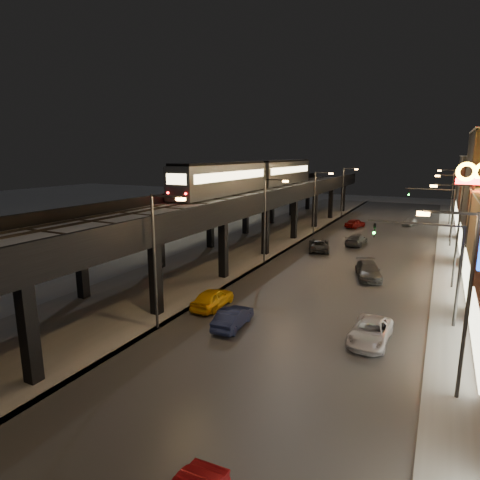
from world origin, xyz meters
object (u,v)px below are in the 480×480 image
at_px(car_near_white, 233,318).
at_px(car_onc_white, 368,271).
at_px(car_mid_dark, 356,240).
at_px(car_onc_red, 410,222).
at_px(car_taxi, 213,299).
at_px(car_mid_silver, 319,245).
at_px(car_far_white, 355,223).
at_px(car_onc_dark, 370,333).
at_px(subway_train, 257,175).

distance_m(car_near_white, car_onc_white, 16.55).
relative_size(car_mid_dark, car_onc_white, 0.97).
bearing_deg(car_near_white, car_onc_red, -102.69).
bearing_deg(car_taxi, car_mid_silver, -96.44).
relative_size(car_far_white, car_onc_dark, 0.89).
xyz_separation_m(car_onc_dark, car_onc_white, (-2.31, 13.45, 0.07)).
xyz_separation_m(car_near_white, car_mid_dark, (2.53, 29.10, 0.03)).
relative_size(car_taxi, car_onc_red, 1.17).
relative_size(car_mid_dark, car_far_white, 1.15).
bearing_deg(car_mid_dark, car_mid_silver, 59.44).
height_order(car_mid_silver, car_mid_dark, car_mid_silver).
relative_size(car_onc_dark, car_onc_red, 1.28).
relative_size(car_mid_silver, car_onc_white, 1.03).
bearing_deg(car_onc_white, car_near_white, -129.03).
distance_m(car_mid_silver, car_onc_dark, 24.05).
xyz_separation_m(car_taxi, car_near_white, (3.00, -2.42, -0.07)).
distance_m(subway_train, car_onc_dark, 36.56).
bearing_deg(car_onc_white, subway_train, 123.18).
relative_size(car_taxi, car_mid_dark, 0.90).
relative_size(car_near_white, car_onc_dark, 0.86).
bearing_deg(subway_train, car_onc_dark, -54.31).
height_order(car_taxi, car_onc_red, car_taxi).
bearing_deg(car_onc_dark, car_onc_red, 92.99).
xyz_separation_m(car_taxi, car_far_white, (2.95, 39.16, -0.02)).
bearing_deg(car_taxi, car_far_white, -95.18).
height_order(car_taxi, car_near_white, car_taxi).
distance_m(car_near_white, car_mid_dark, 29.21).
bearing_deg(car_taxi, subway_train, -72.85).
relative_size(car_far_white, car_onc_white, 0.84).
xyz_separation_m(car_mid_silver, car_onc_red, (8.41, 23.65, -0.08)).
relative_size(subway_train, car_near_white, 9.64).
bearing_deg(car_onc_red, car_far_white, -128.34).
height_order(car_taxi, car_mid_dark, car_taxi).
height_order(car_mid_dark, car_onc_dark, car_mid_dark).
distance_m(car_taxi, car_near_white, 3.85).
xyz_separation_m(car_near_white, car_onc_white, (6.26, 15.32, 0.05)).
bearing_deg(car_mid_silver, car_mid_dark, -140.49).
relative_size(subway_train, car_far_white, 9.36).
xyz_separation_m(car_mid_dark, car_far_white, (-2.58, 12.48, 0.01)).
bearing_deg(car_taxi, car_onc_white, -126.54).
xyz_separation_m(car_far_white, car_onc_dark, (8.62, -39.71, -0.06)).
height_order(subway_train, car_taxi, subway_train).
bearing_deg(car_mid_silver, car_taxi, 67.72).
distance_m(car_taxi, car_onc_white, 15.88).
distance_m(car_mid_dark, car_onc_dark, 27.89).
bearing_deg(car_onc_white, car_onc_dark, -97.05).
bearing_deg(car_taxi, car_mid_dark, -102.58).
height_order(subway_train, car_mid_dark, subway_train).
distance_m(car_mid_dark, car_onc_white, 14.27).
xyz_separation_m(car_mid_dark, car_onc_dark, (6.05, -27.22, -0.05)).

